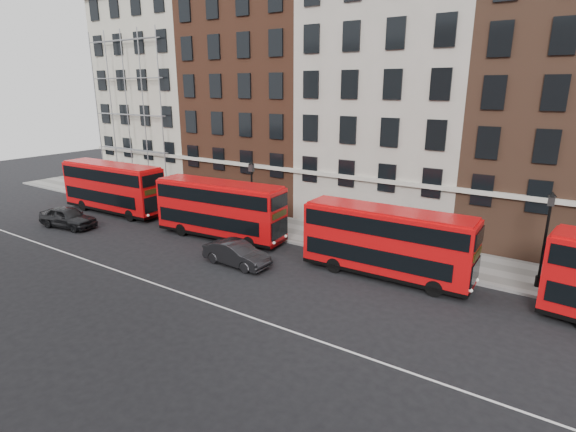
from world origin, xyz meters
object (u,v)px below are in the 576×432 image
Objects in this scene: bus_a at (113,187)px; bus_c at (386,241)px; bus_b at (220,208)px; car_front at (236,254)px; car_rear at (68,217)px.

bus_c is at bearing -1.82° from bus_a.
bus_b is (12.41, -0.00, -0.09)m from bus_a.
bus_b is at bearing 179.06° from bus_c.
bus_a is 2.32× the size of car_front.
car_front is at bearing -158.85° from bus_c.
bus_a reaches higher than car_rear.
car_rear is (-24.40, -4.74, -1.37)m from bus_c.
bus_a reaches higher than bus_b.
bus_b is 5.72m from car_front.
bus_a is 1.03× the size of bus_b.
bus_a is at bearing 179.05° from bus_c.
car_rear is 16.13m from car_front.
car_front is at bearing -42.50° from bus_b.
car_front is at bearing -13.21° from bus_a.
bus_a is 1.06× the size of bus_c.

